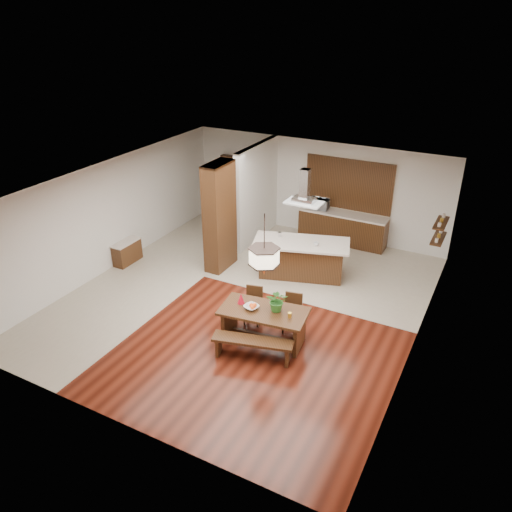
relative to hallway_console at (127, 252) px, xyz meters
The scene contains 25 objects.
room_shell 4.20m from the hallway_console, ahead, with size 9.00×9.04×2.92m.
tile_hallway 1.12m from the hallway_console, 10.68° to the right, with size 2.50×9.00×0.01m, color #BEB39E.
tile_kitchen 5.57m from the hallway_console, 24.44° to the left, with size 5.50×4.00×0.01m, color #BEB39E.
soffit_band 4.60m from the hallway_console, ahead, with size 8.00×9.00×0.02m, color #361E0D.
partition_pier 2.85m from the hallway_console, 22.54° to the left, with size 0.45×1.00×2.90m, color black.
partition_stub 4.09m from the hallway_console, 52.14° to the left, with size 0.18×2.40×2.90m, color silver.
hallway_console is the anchor object (origin of this frame).
hallway_doorway 4.41m from the hallway_console, 75.20° to the left, with size 1.10×0.20×2.10m, color black.
rear_counter 6.26m from the hallway_console, 39.75° to the left, with size 2.60×0.62×0.95m.
kitchen_window 6.58m from the hallway_console, 41.53° to the left, with size 2.60×0.08×1.50m, color #AB7633.
shelf_lower 8.12m from the hallway_console, 17.35° to the left, with size 0.26×0.90×0.04m, color black.
shelf_upper 8.18m from the hallway_console, 17.35° to the left, with size 0.26×0.90×0.04m, color black.
dining_table 5.16m from the hallway_console, 16.40° to the right, with size 1.91×1.13×0.75m.
dining_bench 5.46m from the hallway_console, 22.68° to the right, with size 1.63×0.36×0.46m, color black, non-canonical shape.
dining_chair_left 4.54m from the hallway_console, 12.31° to the right, with size 0.38×0.38×0.85m, color black, non-canonical shape.
dining_chair_right 5.40m from the hallway_console, ahead, with size 0.38×0.38×0.86m, color black, non-canonical shape.
pendant_lantern 5.51m from the hallway_console, 16.40° to the right, with size 0.64×0.64×1.31m, color beige, non-canonical shape.
foliage_plant 5.41m from the hallway_console, 14.42° to the right, with size 0.43×0.38×0.48m, color #2B6B23.
fruit_bowl 4.96m from the hallway_console, 17.94° to the right, with size 0.30×0.30×0.07m, color beige.
napkin_cone 4.67m from the hallway_console, 18.10° to the right, with size 0.15×0.15×0.24m, color #B60D1E.
gold_ornament 5.74m from the hallway_console, 14.71° to the right, with size 0.08×0.08×0.11m, color gold.
kitchen_island 4.79m from the hallway_console, 18.52° to the left, with size 2.63×1.73×1.00m.
range_hood 5.25m from the hallway_console, 18.57° to the left, with size 0.90×0.55×0.87m, color silver, non-canonical shape.
island_cup 5.20m from the hallway_console, 16.16° to the left, with size 0.13×0.13×0.10m, color silver.
microwave 5.73m from the hallway_console, 44.71° to the left, with size 0.56×0.38×0.31m, color #AFB1B6.
Camera 1 is at (5.03, -9.03, 6.39)m, focal length 35.00 mm.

